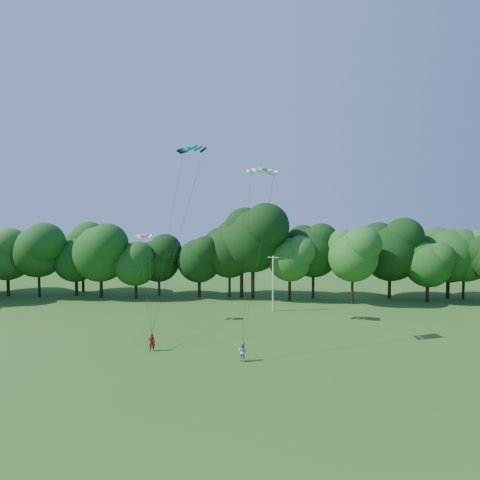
{
  "coord_description": "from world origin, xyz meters",
  "views": [
    {
      "loc": [
        4.47,
        -20.1,
        11.91
      ],
      "look_at": [
        1.74,
        13.0,
        10.13
      ],
      "focal_mm": 28.0,
      "sensor_mm": 36.0,
      "label": 1
    }
  ],
  "objects": [
    {
      "name": "tree_back_east",
      "position": [
        33.43,
        38.27,
        7.25
      ],
      "size": [
        7.99,
        7.99,
        11.62
      ],
      "color": "black",
      "rests_on": "ground"
    },
    {
      "name": "kite_flyer_left",
      "position": [
        -6.28,
        12.57,
        0.81
      ],
      "size": [
        0.69,
        0.58,
        1.61
      ],
      "primitive_type": "imported",
      "rotation": [
        0.0,
        0.0,
        3.53
      ],
      "color": "maroon",
      "rests_on": "ground"
    },
    {
      "name": "tree_back_west",
      "position": [
        -26.09,
        36.11,
        6.66
      ],
      "size": [
        7.33,
        7.33,
        10.66
      ],
      "color": "#302013",
      "rests_on": "ground"
    },
    {
      "name": "kite_green",
      "position": [
        3.66,
        15.35,
        16.72
      ],
      "size": [
        3.2,
        2.29,
        0.47
      ],
      "rotation": [
        0.0,
        0.0,
        0.37
      ],
      "color": "#4CDD21",
      "rests_on": "ground"
    },
    {
      "name": "kite_flyer_right",
      "position": [
        2.13,
        10.86,
        0.8
      ],
      "size": [
        0.97,
        0.9,
        1.61
      ],
      "primitive_type": "imported",
      "rotation": [
        0.0,
        0.0,
        2.67
      ],
      "color": "#9DBBDA",
      "rests_on": "ground"
    },
    {
      "name": "kite_pink",
      "position": [
        -10.12,
        22.02,
        10.19
      ],
      "size": [
        1.97,
        0.99,
        0.46
      ],
      "rotation": [
        0.0,
        0.0,
        0.04
      ],
      "color": "#FC46A0",
      "rests_on": "ground"
    },
    {
      "name": "tree_back_center",
      "position": [
        0.02,
        37.11,
        8.2
      ],
      "size": [
        9.02,
        9.02,
        13.13
      ],
      "color": "black",
      "rests_on": "ground"
    },
    {
      "name": "ground",
      "position": [
        0.0,
        0.0,
        0.0
      ],
      "size": [
        160.0,
        160.0,
        0.0
      ],
      "primitive_type": "plane",
      "color": "#2A5C19",
      "rests_on": "ground"
    },
    {
      "name": "kite_teal",
      "position": [
        -4.2,
        21.35,
        20.04
      ],
      "size": [
        3.34,
        1.96,
        0.72
      ],
      "rotation": [
        0.0,
        0.0,
        -0.2
      ],
      "color": "#058F96",
      "rests_on": "ground"
    },
    {
      "name": "utility_pole",
      "position": [
        4.78,
        28.5,
        3.75
      ],
      "size": [
        1.39,
        0.55,
        7.23
      ],
      "rotation": [
        0.0,
        0.0,
        -0.33
      ],
      "color": "silver",
      "rests_on": "ground"
    }
  ]
}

